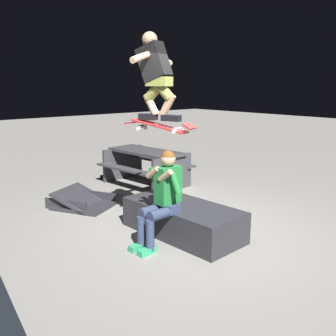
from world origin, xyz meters
TOP-DOWN VIEW (x-y plane):
  - ground_plane at (0.00, 0.00)m, footprint 40.00×40.00m
  - ledge_box_main at (0.03, 0.14)m, footprint 1.80×0.89m
  - person_sitting_on_ledge at (-0.06, 0.59)m, footprint 0.59×0.76m
  - skateboard at (0.12, 0.49)m, footprint 1.03×0.50m
  - skater_airborne at (0.17, 0.51)m, footprint 0.64×0.87m
  - kicker_ramp at (2.07, 0.59)m, footprint 1.21×1.18m
  - picnic_table_back at (2.57, -1.16)m, footprint 1.82×1.49m

SIDE VIEW (x-z plane):
  - ground_plane at x=0.00m, z-range 0.00..0.00m
  - kicker_ramp at x=2.07m, z-range -0.13..0.26m
  - ledge_box_main at x=0.03m, z-range 0.00..0.44m
  - picnic_table_back at x=2.57m, z-range 0.12..0.87m
  - person_sitting_on_ledge at x=-0.06m, z-range 0.06..1.34m
  - skateboard at x=0.12m, z-range 1.51..1.66m
  - skater_airborne at x=0.17m, z-range 1.71..2.83m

